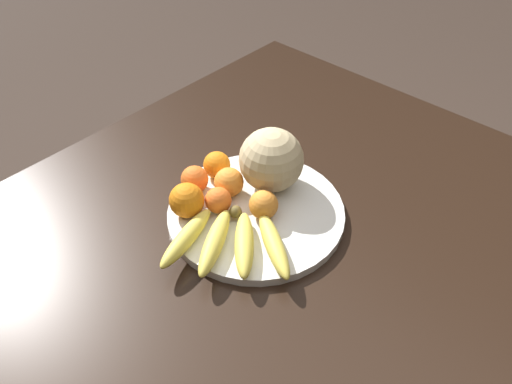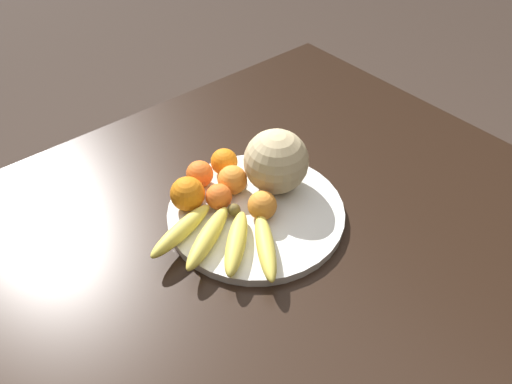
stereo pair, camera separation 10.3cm
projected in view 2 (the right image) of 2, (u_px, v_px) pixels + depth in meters
kitchen_table at (261, 257)px, 1.12m from camera, size 1.35×1.10×0.78m
fruit_bowl at (256, 212)px, 1.07m from camera, size 0.38×0.38×0.02m
melon at (276, 161)px, 1.07m from camera, size 0.14×0.14×0.14m
banana_bunch at (223, 238)px, 0.98m from camera, size 0.25×0.26×0.04m
orange_front_left at (224, 162)px, 1.13m from camera, size 0.06×0.06×0.06m
orange_front_right at (188, 194)px, 1.05m from camera, size 0.07×0.07×0.07m
orange_mid_center at (219, 197)px, 1.05m from camera, size 0.06×0.06×0.06m
orange_back_left at (200, 174)px, 1.10m from camera, size 0.06×0.06×0.06m
orange_back_right at (262, 205)px, 1.03m from camera, size 0.06×0.06×0.06m
orange_top_small at (232, 180)px, 1.09m from camera, size 0.06×0.06×0.06m
produce_tag at (220, 195)px, 1.10m from camera, size 0.10×0.08×0.00m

